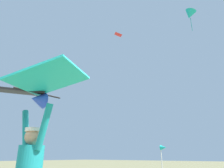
{
  "coord_description": "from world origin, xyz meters",
  "views": [
    {
      "loc": [
        2.94,
        -1.68,
        1.24
      ],
      "look_at": [
        0.25,
        1.68,
        2.77
      ],
      "focal_mm": 32.71,
      "sensor_mm": 36.0,
      "label": 1
    }
  ],
  "objects_px": {
    "distant_kite_teal_low_right": "(190,14)",
    "distant_kite_red_overhead_distant": "(118,34)",
    "held_stunt_kite": "(34,89)",
    "marker_flag": "(163,150)"
  },
  "relations": [
    {
      "from": "held_stunt_kite",
      "to": "distant_kite_red_overhead_distant",
      "type": "distance_m",
      "value": 21.4
    },
    {
      "from": "held_stunt_kite",
      "to": "distant_kite_red_overhead_distant",
      "type": "relative_size",
      "value": 2.19
    },
    {
      "from": "distant_kite_teal_low_right",
      "to": "distant_kite_red_overhead_distant",
      "type": "distance_m",
      "value": 7.86
    },
    {
      "from": "held_stunt_kite",
      "to": "marker_flag",
      "type": "distance_m",
      "value": 8.34
    },
    {
      "from": "distant_kite_teal_low_right",
      "to": "marker_flag",
      "type": "distance_m",
      "value": 16.27
    },
    {
      "from": "marker_flag",
      "to": "held_stunt_kite",
      "type": "bearing_deg",
      "value": -77.27
    },
    {
      "from": "distant_kite_red_overhead_distant",
      "to": "held_stunt_kite",
      "type": "bearing_deg",
      "value": -57.59
    },
    {
      "from": "distant_kite_teal_low_right",
      "to": "distant_kite_red_overhead_distant",
      "type": "bearing_deg",
      "value": -162.33
    },
    {
      "from": "held_stunt_kite",
      "to": "distant_kite_teal_low_right",
      "type": "relative_size",
      "value": 0.75
    },
    {
      "from": "marker_flag",
      "to": "distant_kite_teal_low_right",
      "type": "bearing_deg",
      "value": 90.43
    }
  ]
}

